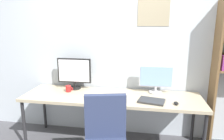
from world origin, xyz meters
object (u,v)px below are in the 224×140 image
monitor_left (74,72)px  keyboard_main (108,101)px  laptop_closed (152,101)px  desk (111,99)px  coffee_mug (69,89)px  monitor_right (156,78)px  computer_mouse (176,103)px

monitor_left → keyboard_main: bearing=-36.4°
keyboard_main → laptop_closed: bearing=9.5°
desk → coffee_mug: 0.65m
monitor_right → laptop_closed: bearing=-99.8°
computer_mouse → monitor_left: bearing=164.7°
monitor_right → coffee_mug: bearing=-173.0°
monitor_right → computer_mouse: size_ratio=4.92×
desk → keyboard_main: keyboard_main is taller
keyboard_main → monitor_left: bearing=143.6°
monitor_right → computer_mouse: monitor_right is taller
desk → computer_mouse: 0.86m
computer_mouse → laptop_closed: bearing=172.2°
monitor_left → laptop_closed: monitor_left is taller
computer_mouse → laptop_closed: (-0.30, 0.04, -0.00)m
computer_mouse → keyboard_main: bearing=-176.6°
computer_mouse → coffee_mug: bearing=170.7°
monitor_right → computer_mouse: 0.50m
keyboard_main → computer_mouse: bearing=3.4°
keyboard_main → coffee_mug: size_ratio=3.27×
monitor_right → coffee_mug: monitor_right is taller
desk → monitor_left: 0.70m
desk → monitor_right: size_ratio=5.15×
monitor_right → laptop_closed: 0.41m
desk → laptop_closed: (0.54, -0.14, 0.06)m
monitor_left → coffee_mug: monitor_left is taller
monitor_left → monitor_right: (1.20, -0.00, -0.04)m
desk → laptop_closed: bearing=-14.6°
monitor_left → keyboard_main: (0.60, -0.44, -0.24)m
desk → keyboard_main: size_ratio=7.02×
monitor_left → computer_mouse: monitor_left is taller
monitor_left → computer_mouse: bearing=-15.3°
computer_mouse → coffee_mug: (-1.48, 0.24, 0.03)m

